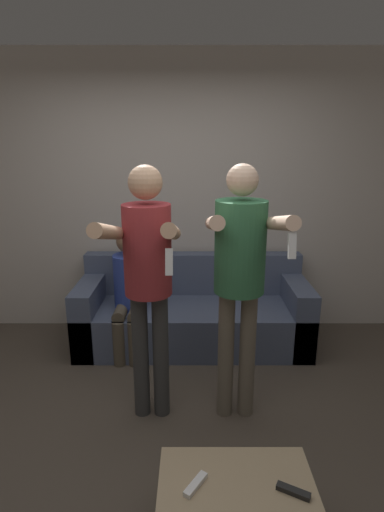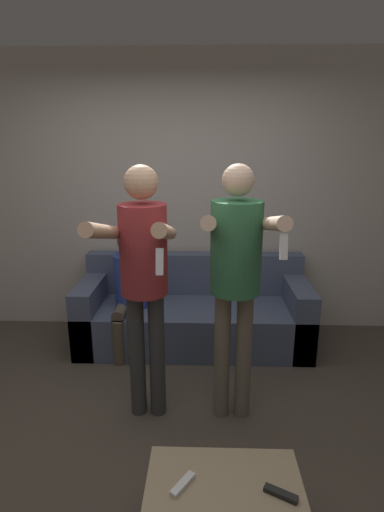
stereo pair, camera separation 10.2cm
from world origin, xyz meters
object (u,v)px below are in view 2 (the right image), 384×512
(person_standing_right, at_px, (236,267))
(remote_near, at_px, (281,494))
(coffee_table, at_px, (224,492))
(person_seated, at_px, (130,287))
(couch, at_px, (194,315))
(remote_far, at_px, (183,484))
(person_standing_left, at_px, (143,268))

(person_standing_right, xyz_separation_m, remote_near, (0.14, -1.02, -0.73))
(person_standing_right, height_order, coffee_table, person_standing_right)
(person_seated, bearing_deg, person_standing_right, -46.69)
(couch, distance_m, coffee_table, 2.05)
(person_standing_right, bearing_deg, coffee_table, -96.06)
(coffee_table, relative_size, remote_far, 5.00)
(person_standing_left, distance_m, remote_far, 1.24)
(couch, bearing_deg, person_standing_right, -74.75)
(person_seated, height_order, remote_far, person_seated)
(coffee_table, xyz_separation_m, remote_near, (0.25, -0.06, 0.06))
(person_standing_left, relative_size, remote_near, 11.66)
(person_standing_left, xyz_separation_m, person_standing_right, (0.59, 0.01, 0.01))
(couch, bearing_deg, remote_near, -78.19)
(person_standing_left, xyz_separation_m, person_seated, (-0.28, 0.93, -0.48))
(couch, relative_size, remote_near, 14.25)
(person_seated, bearing_deg, remote_far, -73.09)
(coffee_table, bearing_deg, person_standing_left, 117.21)
(person_standing_right, distance_m, coffee_table, 1.24)
(person_standing_right, distance_m, remote_near, 1.26)
(person_standing_left, bearing_deg, couch, 74.86)
(couch, height_order, person_standing_right, person_standing_right)
(person_standing_left, distance_m, person_seated, 1.08)
(remote_near, bearing_deg, couch, 101.81)
(remote_far, bearing_deg, person_standing_left, 107.11)
(remote_far, bearing_deg, coffee_table, 6.86)
(couch, xyz_separation_m, person_standing_left, (-0.30, -1.09, 0.82))
(person_standing_left, distance_m, coffee_table, 1.32)
(remote_near, bearing_deg, person_seated, 117.59)
(person_seated, bearing_deg, person_standing_left, -73.30)
(coffee_table, height_order, remote_far, remote_far)
(person_standing_left, bearing_deg, remote_far, -72.89)
(remote_near, bearing_deg, person_standing_right, 98.05)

